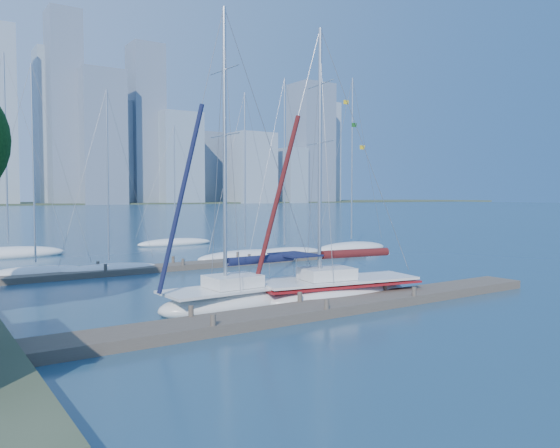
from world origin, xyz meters
TOP-DOWN VIEW (x-y plane):
  - ground at (0.00, 0.00)m, footprint 700.00×700.00m
  - near_dock at (0.00, 0.00)m, footprint 26.00×2.00m
  - far_dock at (2.00, 16.00)m, footprint 30.00×1.80m
  - sailboat_navy at (-1.56, 2.94)m, footprint 8.00×2.91m
  - sailboat_maroon at (2.99, 2.04)m, footprint 8.62×3.99m
  - bg_boat_0 at (-7.52, 17.23)m, footprint 6.63×4.36m
  - bg_boat_1 at (-3.39, 16.52)m, footprint 6.83×3.51m
  - bg_boat_3 at (7.61, 18.49)m, footprint 8.27×4.66m
  - bg_boat_4 at (11.06, 18.20)m, footprint 7.70×3.65m
  - bg_boat_5 at (18.36, 18.44)m, footprint 7.59×2.68m
  - bg_boat_6 at (-7.33, 29.87)m, footprint 8.78×5.64m
  - bg_boat_7 at (7.87, 32.63)m, footprint 7.85×2.98m

SIDE VIEW (x-z plane):
  - ground at x=0.00m, z-range 0.00..0.00m
  - far_dock at x=2.00m, z-range 0.00..0.36m
  - near_dock at x=0.00m, z-range 0.00..0.40m
  - bg_boat_1 at x=-3.39m, z-range -5.62..6.08m
  - bg_boat_7 at x=7.87m, z-range -5.78..6.24m
  - bg_boat_3 at x=7.61m, z-range -6.26..6.75m
  - bg_boat_0 at x=-7.52m, z-range -6.19..6.71m
  - bg_boat_4 at x=11.06m, z-range -6.95..7.50m
  - bg_boat_5 at x=18.36m, z-range -7.40..8.01m
  - bg_boat_6 at x=-7.33m, z-range -7.86..8.48m
  - sailboat_maroon at x=2.99m, z-range -5.50..7.54m
  - sailboat_navy at x=-1.56m, z-range -5.56..7.73m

